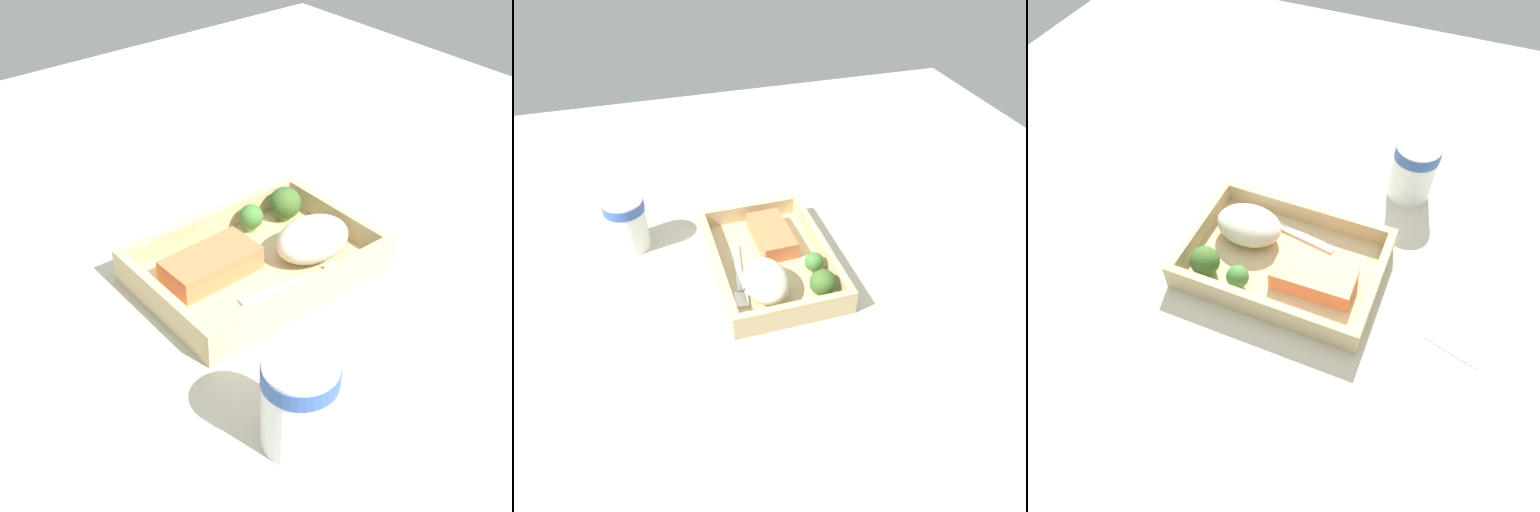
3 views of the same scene
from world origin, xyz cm
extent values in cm
cube|color=beige|center=(0.00, 0.00, -1.00)|extent=(160.00, 160.00, 2.00)
cube|color=tan|center=(0.00, 0.00, 0.60)|extent=(28.90, 19.91, 1.20)
cube|color=tan|center=(0.00, -9.36, 2.83)|extent=(28.90, 1.20, 3.27)
cube|color=tan|center=(0.00, 9.36, 2.83)|extent=(28.90, 1.20, 3.27)
cube|color=tan|center=(-13.85, 0.00, 2.83)|extent=(1.20, 17.51, 3.27)
cube|color=tan|center=(13.85, 0.00, 2.83)|extent=(1.20, 17.51, 3.27)
cube|color=#EF7847|center=(-5.46, 1.96, 2.78)|extent=(11.94, 6.44, 3.16)
ellipsoid|color=beige|center=(6.91, -2.74, 3.73)|extent=(10.26, 7.43, 5.06)
cylinder|color=#74A35B|center=(4.41, 6.48, 1.87)|extent=(1.25, 1.25, 1.33)
sphere|color=#437B34|center=(4.41, 6.48, 3.44)|extent=(3.28, 3.28, 3.28)
cylinder|color=#74A250|center=(9.88, 5.94, 1.84)|extent=(1.67, 1.67, 1.28)
sphere|color=#3F6529|center=(9.88, 5.94, 3.69)|extent=(4.38, 4.38, 4.38)
cube|color=white|center=(-0.15, -5.77, 1.42)|extent=(12.41, 3.12, 0.44)
cube|color=white|center=(7.64, -7.07, 1.42)|extent=(3.72, 2.73, 0.44)
cylinder|color=white|center=(-13.46, -22.90, 5.06)|extent=(7.11, 7.11, 10.11)
cylinder|color=#3356A8|center=(-13.46, -22.90, 8.80)|extent=(7.33, 7.33, 1.82)
cube|color=white|center=(-27.80, -1.69, 0.12)|extent=(11.11, 15.16, 0.24)
camera|label=1|loc=(-44.81, -55.30, 54.72)|focal=50.00mm
camera|label=2|loc=(63.31, -18.94, 58.36)|focal=35.00mm
camera|label=3|loc=(-17.54, 42.22, 60.36)|focal=35.00mm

